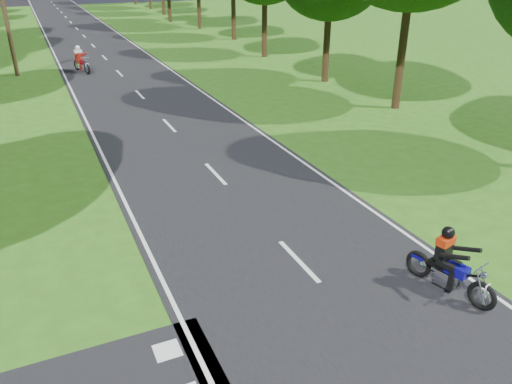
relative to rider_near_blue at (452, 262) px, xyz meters
name	(u,v)px	position (x,y,z in m)	size (l,w,h in m)	color
ground	(343,308)	(-2.45, 0.45, -0.80)	(160.00, 160.00, 0.00)	#2D5814
main_road	(77,29)	(-2.45, 50.45, -0.79)	(7.00, 140.00, 0.02)	black
road_markings	(77,31)	(-2.59, 48.58, -0.78)	(7.40, 140.00, 0.01)	silver
telegraph_pole	(4,8)	(-8.45, 28.45, 3.27)	(1.20, 0.26, 8.00)	#382616
rider_near_blue	(452,262)	(0.00, 0.00, 0.00)	(0.63, 1.88, 1.57)	#110D8F
rider_far_red	(81,59)	(-4.58, 27.77, 0.05)	(0.67, 2.01, 1.68)	maroon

